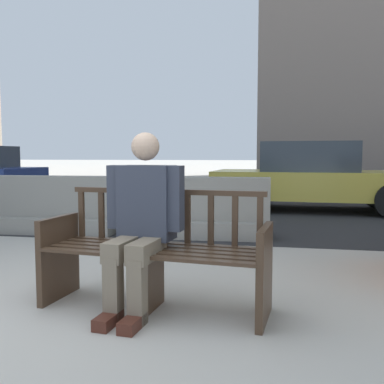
# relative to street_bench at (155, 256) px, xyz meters

# --- Properties ---
(ground_plane) EXTENTS (200.00, 200.00, 0.00)m
(ground_plane) POSITION_rel_street_bench_xyz_m (-0.52, -0.36, -0.40)
(ground_plane) COLOR #B7B2A8
(street_asphalt) EXTENTS (120.00, 12.00, 0.01)m
(street_asphalt) POSITION_rel_street_bench_xyz_m (-0.52, 8.34, -0.39)
(street_asphalt) COLOR #28282B
(street_asphalt) RESTS_ON ground
(street_bench) EXTENTS (1.74, 0.70, 0.88)m
(street_bench) POSITION_rel_street_bench_xyz_m (0.00, 0.00, 0.00)
(street_bench) COLOR #473323
(street_bench) RESTS_ON ground
(seated_person) EXTENTS (0.59, 0.75, 1.31)m
(seated_person) POSITION_rel_street_bench_xyz_m (-0.09, -0.05, 0.29)
(seated_person) COLOR #383D4C
(seated_person) RESTS_ON ground
(jersey_barrier_centre) EXTENTS (2.03, 0.78, 0.84)m
(jersey_barrier_centre) POSITION_rel_street_bench_xyz_m (-0.18, 2.86, -0.06)
(jersey_barrier_centre) COLOR gray
(jersey_barrier_centre) RESTS_ON ground
(jersey_barrier_left) EXTENTS (2.02, 0.75, 0.84)m
(jersey_barrier_left) POSITION_rel_street_bench_xyz_m (-2.40, 2.78, -0.06)
(jersey_barrier_left) COLOR gray
(jersey_barrier_left) RESTS_ON ground
(car_taxi_near) EXTENTS (4.29, 2.04, 1.42)m
(car_taxi_near) POSITION_rel_street_bench_xyz_m (1.68, 6.14, 0.29)
(car_taxi_near) COLOR #DBC64C
(car_taxi_near) RESTS_ON ground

